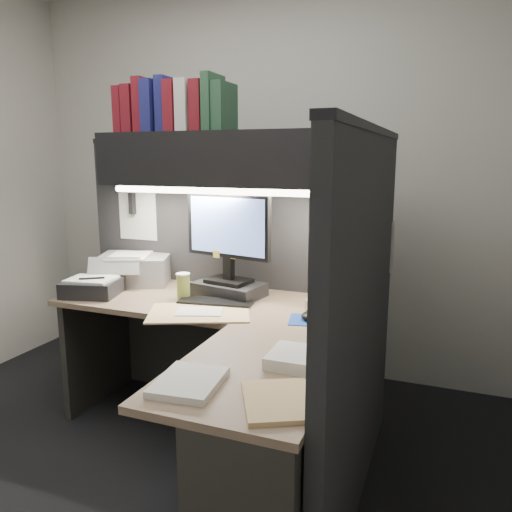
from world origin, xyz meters
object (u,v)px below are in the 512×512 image
(keyboard, at_px, (216,302))
(printer, at_px, (135,268))
(desk, at_px, (224,404))
(monitor, at_px, (228,256))
(telephone, at_px, (333,300))
(notebook_stack, at_px, (92,288))
(coffee_cup, at_px, (183,287))
(overhead_shelf, at_px, (229,159))

(keyboard, distance_m, printer, 0.75)
(desk, height_order, keyboard, keyboard)
(monitor, bearing_deg, telephone, 9.14)
(keyboard, relative_size, printer, 0.92)
(desk, relative_size, notebook_stack, 5.71)
(coffee_cup, bearing_deg, overhead_shelf, 50.44)
(notebook_stack, bearing_deg, printer, 82.79)
(overhead_shelf, distance_m, coffee_cup, 0.76)
(telephone, height_order, printer, printer)
(desk, bearing_deg, telephone, 63.64)
(desk, relative_size, monitor, 2.91)
(overhead_shelf, bearing_deg, keyboard, -84.94)
(keyboard, height_order, telephone, telephone)
(monitor, distance_m, keyboard, 0.29)
(keyboard, relative_size, notebook_stack, 1.34)
(desk, height_order, printer, printer)
(monitor, xyz_separation_m, coffee_cup, (-0.21, -0.16, -0.16))
(desk, height_order, notebook_stack, notebook_stack)
(monitor, bearing_deg, keyboard, -78.10)
(overhead_shelf, height_order, monitor, overhead_shelf)
(printer, bearing_deg, notebook_stack, -118.77)
(telephone, relative_size, coffee_cup, 1.60)
(monitor, height_order, keyboard, monitor)
(printer, distance_m, notebook_stack, 0.37)
(keyboard, xyz_separation_m, notebook_stack, (-0.74, -0.10, 0.03))
(overhead_shelf, xyz_separation_m, coffee_cup, (-0.19, -0.23, -0.70))
(desk, distance_m, coffee_cup, 0.80)
(printer, height_order, notebook_stack, printer)
(monitor, xyz_separation_m, telephone, (0.61, -0.02, -0.19))
(overhead_shelf, height_order, notebook_stack, overhead_shelf)
(monitor, relative_size, printer, 1.35)
(coffee_cup, height_order, notebook_stack, coffee_cup)
(overhead_shelf, height_order, keyboard, overhead_shelf)
(desk, distance_m, keyboard, 0.65)
(coffee_cup, bearing_deg, desk, -47.15)
(desk, bearing_deg, printer, 141.77)
(coffee_cup, bearing_deg, keyboard, -6.08)
(overhead_shelf, distance_m, keyboard, 0.80)
(overhead_shelf, height_order, coffee_cup, overhead_shelf)
(overhead_shelf, height_order, printer, overhead_shelf)
(telephone, bearing_deg, coffee_cup, -157.09)
(keyboard, xyz_separation_m, printer, (-0.69, 0.26, 0.08))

